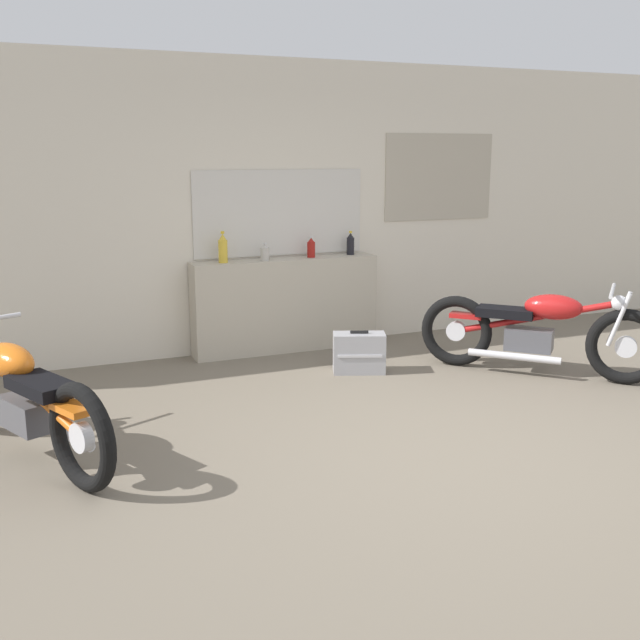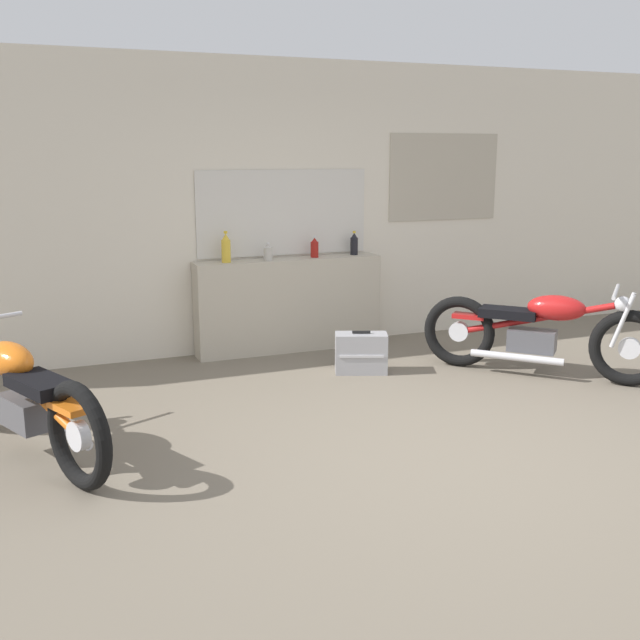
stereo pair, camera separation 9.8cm
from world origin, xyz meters
TOP-DOWN VIEW (x-y plane):
  - ground_plane at (0.00, 0.00)m, footprint 24.00×24.00m
  - wall_back at (0.01, 3.06)m, footprint 10.00×0.07m
  - sill_counter at (-0.07, 2.88)m, footprint 1.86×0.28m
  - bottle_leftmost at (-0.69, 2.87)m, footprint 0.09×0.09m
  - bottle_left_center at (-0.29, 2.85)m, footprint 0.08×0.08m
  - bottle_center at (0.20, 2.88)m, footprint 0.08×0.08m
  - bottle_right_center at (0.64, 2.91)m, footprint 0.08×0.08m
  - motorcycle_red at (1.68, 1.24)m, footprint 1.53×1.58m
  - motorcycle_orange at (-2.55, 1.04)m, footprint 1.02×1.98m
  - hard_case_silver at (0.26, 1.91)m, footprint 0.51×0.38m

SIDE VIEW (x-z plane):
  - ground_plane at x=0.00m, z-range 0.00..0.00m
  - hard_case_silver at x=0.26m, z-range -0.01..0.37m
  - motorcycle_red at x=1.68m, z-range -0.01..0.81m
  - motorcycle_orange at x=-2.55m, z-range -0.01..0.81m
  - sill_counter at x=-0.07m, z-range 0.00..0.91m
  - bottle_left_center at x=-0.29m, z-range 0.91..1.07m
  - bottle_center at x=0.20m, z-range 0.90..1.11m
  - bottle_right_center at x=0.64m, z-range 0.90..1.14m
  - bottle_leftmost at x=-0.69m, z-range 0.90..1.19m
  - wall_back at x=0.01m, z-range 0.00..2.80m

